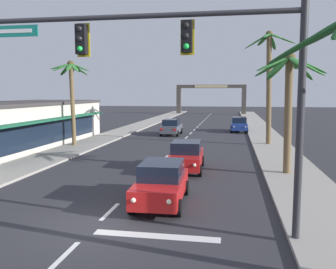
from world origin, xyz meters
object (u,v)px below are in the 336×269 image
Objects in this scene: palm_right_third at (269,71)px; storefront_strip_left at (9,126)px; traffic_signal_mast at (194,64)px; sedan_parked_nearest_kerb at (239,124)px; palm_right_second at (289,88)px; sedan_third_in_queue at (186,156)px; sedan_oncoming_far at (171,127)px; palm_left_second at (72,84)px; town_gateway_arch at (211,95)px; sedan_lead_at_stop_bar at (161,183)px.

storefront_strip_left is (-20.51, -5.47, -4.38)m from palm_right_third.
traffic_signal_mast is 2.28× the size of sedan_parked_nearest_kerb.
storefront_strip_left is (-20.47, 6.05, -2.86)m from palm_right_second.
sedan_third_in_queue is at bearing -116.22° from palm_right_third.
palm_left_second is at bearing -124.65° from sedan_oncoming_far.
sedan_lead_at_stop_bar is at bearing -88.45° from town_gateway_arch.
palm_right_third reaches higher than sedan_lead_at_stop_bar.
palm_right_second reaches higher than sedan_parked_nearest_kerb.
sedan_lead_at_stop_bar is 28.68m from sedan_parked_nearest_kerb.
traffic_signal_mast reaches higher than palm_left_second.
storefront_strip_left is (-14.98, 5.75, 1.01)m from sedan_third_in_queue.
palm_right_third is at bearing 63.78° from sedan_third_in_queue.
town_gateway_arch is at bearing 75.65° from storefront_strip_left.
storefront_strip_left reaches higher than sedan_parked_nearest_kerb.
palm_right_third is (5.52, 11.22, 5.39)m from sedan_third_in_queue.
palm_right_second is 0.30× the size of storefront_strip_left.
sedan_third_in_queue is 0.31× the size of town_gateway_arch.
sedan_lead_at_stop_bar is at bearing -39.54° from storefront_strip_left.
town_gateway_arch is at bearing 99.25° from palm_right_third.
palm_right_second is (2.10, -22.29, 3.87)m from sedan_parked_nearest_kerb.
storefront_strip_left is at bearing -165.07° from palm_right_third.
sedan_third_in_queue and sedan_oncoming_far have the same top height.
traffic_signal_mast is 2.26× the size of sedan_third_in_queue.
palm_right_third is 0.66× the size of town_gateway_arch.
sedan_parked_nearest_kerb is 0.63× the size of palm_left_second.
sedan_third_in_queue is at bearing -36.56° from palm_left_second.
palm_left_second is 17.89m from palm_right_second.
palm_right_second is at bearing -90.19° from palm_right_third.
town_gateway_arch is at bearing 91.92° from sedan_third_in_queue.
palm_left_second is (-11.89, 17.30, -0.13)m from traffic_signal_mast.
palm_right_second reaches higher than sedan_third_in_queue.
sedan_oncoming_far is at bearing 146.09° from palm_right_third.
palm_right_third reaches higher than sedan_third_in_queue.
palm_right_second is at bearing -3.13° from sedan_third_in_queue.
traffic_signal_mast is at bearing -79.12° from sedan_oncoming_far.
storefront_strip_left is at bearing -104.35° from town_gateway_arch.
sedan_lead_at_stop_bar is 0.21× the size of storefront_strip_left.
sedan_third_in_queue is 6.72m from palm_right_second.
storefront_strip_left reaches higher than sedan_third_in_queue.
storefront_strip_left is 52.79m from town_gateway_arch.
town_gateway_arch reaches higher than sedan_third_in_queue.
town_gateway_arch is (-5.30, 34.86, 3.19)m from sedan_parked_nearest_kerb.
palm_left_second is at bearing 125.85° from sedan_lead_at_stop_bar.
sedan_third_in_queue is at bearing 98.48° from traffic_signal_mast.
sedan_parked_nearest_kerb is 0.68× the size of palm_right_second.
palm_left_second reaches higher than sedan_parked_nearest_kerb.
sedan_parked_nearest_kerb is at bearing -81.36° from town_gateway_arch.
sedan_oncoming_far is 16.25m from storefront_strip_left.
town_gateway_arch is (8.56, 49.08, -1.13)m from palm_left_second.
sedan_third_in_queue is 56.97m from town_gateway_arch.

